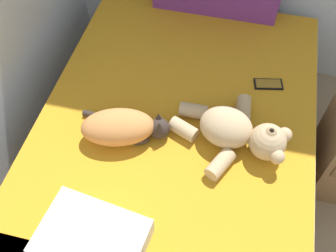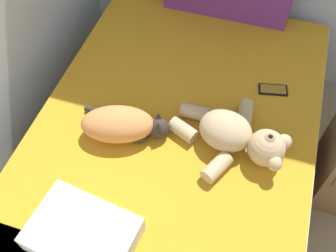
{
  "view_description": "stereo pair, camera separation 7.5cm",
  "coord_description": "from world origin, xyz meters",
  "views": [
    {
      "loc": [
        1.12,
        1.65,
        2.05
      ],
      "look_at": [
        0.87,
        2.68,
        0.56
      ],
      "focal_mm": 40.95,
      "sensor_mm": 36.0,
      "label": 1
    },
    {
      "loc": [
        1.19,
        1.67,
        2.05
      ],
      "look_at": [
        0.87,
        2.68,
        0.56
      ],
      "focal_mm": 40.95,
      "sensor_mm": 36.0,
      "label": 2
    }
  ],
  "objects": [
    {
      "name": "bed",
      "position": [
        0.9,
        2.71,
        0.27
      ],
      "size": [
        1.39,
        2.02,
        0.54
      ],
      "color": "olive",
      "rests_on": "ground_plane"
    },
    {
      "name": "throw_pillow",
      "position": [
        0.72,
        2.07,
        0.59
      ],
      "size": [
        0.43,
        0.33,
        0.11
      ],
      "primitive_type": "cube",
      "rotation": [
        0.0,
        0.0,
        -0.13
      ],
      "color": "white",
      "rests_on": "bed"
    },
    {
      "name": "cat",
      "position": [
        0.68,
        2.59,
        0.61
      ],
      "size": [
        0.44,
        0.28,
        0.15
      ],
      "color": "#D18447",
      "rests_on": "bed"
    },
    {
      "name": "teddy_bear",
      "position": [
        1.2,
        2.68,
        0.61
      ],
      "size": [
        0.56,
        0.48,
        0.18
      ],
      "color": "tan",
      "rests_on": "bed"
    },
    {
      "name": "cell_phone",
      "position": [
        1.32,
        3.08,
        0.54
      ],
      "size": [
        0.16,
        0.1,
        0.01
      ],
      "color": "black",
      "rests_on": "bed"
    }
  ]
}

